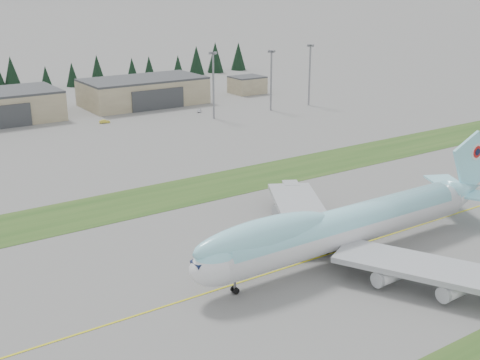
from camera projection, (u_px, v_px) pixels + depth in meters
ground at (280, 270)px, 104.09m from camera, size 7000.00×7000.00×0.00m
grass_strip_far at (162, 197)px, 139.58m from camera, size 400.00×18.00×0.08m
taxiway_line_main at (280, 270)px, 104.09m from camera, size 400.00×0.40×0.02m
boeing_747_freighter at (346, 226)px, 106.68m from camera, size 71.39×62.25×18.98m
hangar_right at (144, 91)px, 244.46m from camera, size 48.00×26.60×10.80m
control_shed at (247, 85)px, 269.97m from camera, size 14.00×12.00×7.60m
floodlight_masts at (142, 81)px, 200.41m from camera, size 160.88×9.42×24.21m
service_vehicle_b at (105, 123)px, 213.05m from camera, size 3.94×2.19×1.23m
service_vehicle_c at (199, 112)px, 231.36m from camera, size 3.16×3.98×1.08m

